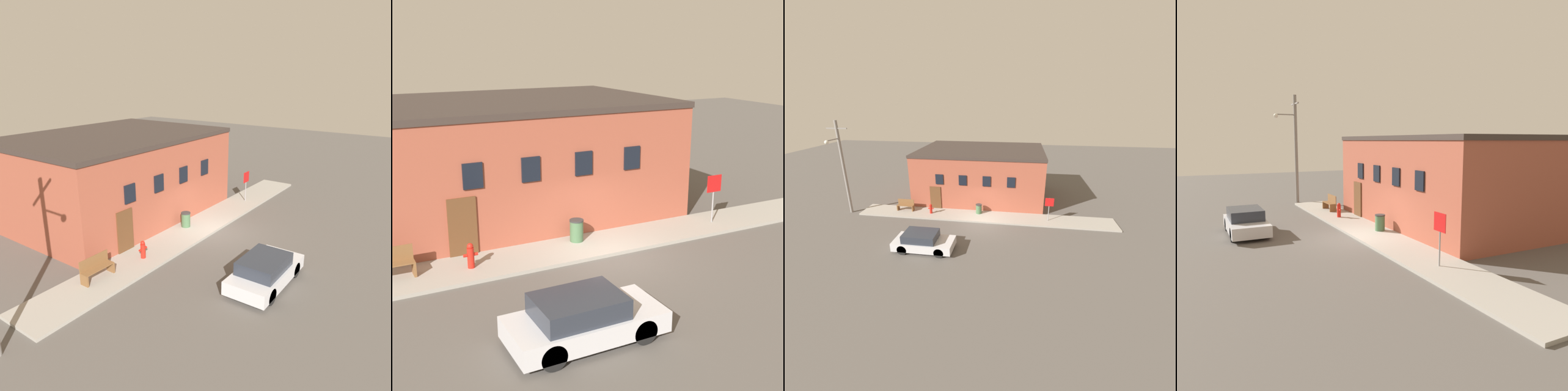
% 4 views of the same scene
% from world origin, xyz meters
% --- Properties ---
extents(ground_plane, '(80.00, 80.00, 0.00)m').
position_xyz_m(ground_plane, '(0.00, 0.00, 0.00)').
color(ground_plane, '#56514C').
extents(sidewalk, '(21.83, 2.28, 0.13)m').
position_xyz_m(sidewalk, '(0.00, 1.14, 0.06)').
color(sidewalk, '#9E998E').
rests_on(sidewalk, ground).
extents(brick_building, '(12.17, 8.81, 4.95)m').
position_xyz_m(brick_building, '(-0.94, 6.62, 2.48)').
color(brick_building, '#9E4C38').
rests_on(brick_building, ground).
extents(fire_hydrant, '(0.48, 0.23, 0.86)m').
position_xyz_m(fire_hydrant, '(-4.66, 1.05, 0.56)').
color(fire_hydrant, red).
rests_on(fire_hydrant, sidewalk).
extents(stop_sign, '(0.69, 0.06, 1.99)m').
position_xyz_m(stop_sign, '(5.42, 1.05, 1.52)').
color(stop_sign, gray).
rests_on(stop_sign, sidewalk).
extents(bench, '(1.50, 0.44, 1.00)m').
position_xyz_m(bench, '(-7.13, 1.39, 0.61)').
color(bench, brown).
rests_on(bench, sidewalk).
extents(trash_bin, '(0.53, 0.53, 0.83)m').
position_xyz_m(trash_bin, '(-0.48, 1.67, 0.55)').
color(trash_bin, '#426642').
rests_on(trash_bin, sidewalk).
extents(utility_pole, '(1.80, 1.70, 8.03)m').
position_xyz_m(utility_pole, '(-11.92, 0.39, 4.33)').
color(utility_pole, gray).
rests_on(utility_pole, ground).
extents(parked_car, '(4.03, 1.81, 1.28)m').
position_xyz_m(parked_car, '(-3.33, -4.50, 0.62)').
color(parked_car, black).
rests_on(parked_car, ground).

